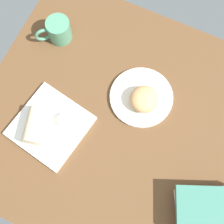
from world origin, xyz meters
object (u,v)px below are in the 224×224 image
book_stack (209,211)px  coffee_mug (58,30)px  round_plate (141,97)px  sauce_cup (64,120)px  breakfast_wrap (36,126)px  square_plate (50,126)px  scone_pastry (144,99)px

book_stack → coffee_mug: 80.02cm
round_plate → sauce_cup: bearing=-135.9°
breakfast_wrap → sauce_cup: bearing=23.9°
book_stack → coffee_mug: size_ratio=2.30×
round_plate → square_plate: bearing=-136.6°
scone_pastry → coffee_mug: (-38.71, 11.03, 0.26)cm
round_plate → square_plate: size_ratio=0.97×
square_plate → scone_pastry: bearing=39.7°
round_plate → breakfast_wrap: size_ratio=1.88×
square_plate → round_plate: bearing=43.4°
round_plate → book_stack: 43.37cm
round_plate → book_stack: (34.12, -26.58, 3.20)cm
round_plate → coffee_mug: bearing=165.8°
round_plate → scone_pastry: (1.37, -1.60, 3.71)cm
scone_pastry → sauce_cup: bearing=-140.2°
breakfast_wrap → round_plate: bearing=27.2°
sauce_cup → coffee_mug: 33.67cm
square_plate → coffee_mug: 35.01cm
scone_pastry → square_plate: scone_pastry is taller
scone_pastry → coffee_mug: coffee_mug is taller
sauce_cup → breakfast_wrap: (-7.14, -5.92, 1.96)cm
breakfast_wrap → coffee_mug: size_ratio=1.05×
book_stack → breakfast_wrap: bearing=178.9°
round_plate → breakfast_wrap: bearing=-137.0°
square_plate → book_stack: size_ratio=0.88×
square_plate → breakfast_wrap: bearing=-140.3°
sauce_cup → round_plate: bearing=44.1°
coffee_mug → breakfast_wrap: bearing=-73.8°
square_plate → coffee_mug: (-13.29, 32.16, 3.87)cm
square_plate → sauce_cup: (3.97, 3.29, 2.29)cm
square_plate → sauce_cup: sauce_cup is taller
scone_pastry → square_plate: (-25.41, -21.13, -3.61)cm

